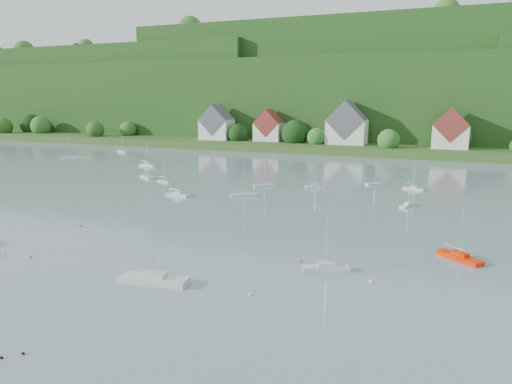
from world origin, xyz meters
TOP-DOWN VIEW (x-y plane):
  - far_shore_strip at (0.00, 200.00)m, footprint 600.00×60.00m
  - forested_ridge at (0.39, 268.57)m, footprint 620.00×181.22m
  - village_building_0 at (-55.00, 187.00)m, footprint 14.00×10.40m
  - village_building_1 at (-30.00, 189.00)m, footprint 12.00×9.36m
  - village_building_2 at (5.00, 188.00)m, footprint 16.00×11.44m
  - village_building_3 at (45.00, 186.00)m, footprint 13.00×10.40m
  - near_sailboat_3 at (30.81, 48.53)m, footprint 6.34×3.96m
  - near_sailboat_4 at (12.39, 36.41)m, footprint 8.74×3.69m
  - near_sailboat_5 at (47.03, 59.65)m, footprint 6.25×5.65m
  - mooring_buoy_0 at (-9.10, 37.67)m, footprint 0.40×0.40m
  - mooring_buoy_1 at (24.63, 37.65)m, footprint 0.38×0.38m
  - mooring_buoy_2 at (26.63, 50.54)m, footprint 0.47×0.47m
  - mooring_buoy_3 at (-14.46, 53.38)m, footprint 0.47×0.47m
  - mooring_buoy_4 at (36.88, 46.74)m, footprint 0.46×0.46m
  - duck_pair at (10.34, 17.76)m, footprint 1.59×1.44m
  - far_sailboat_cluster at (10.40, 116.27)m, footprint 200.12×70.32m

SIDE VIEW (x-z plane):
  - mooring_buoy_0 at x=-9.10m, z-range -0.20..0.20m
  - mooring_buoy_1 at x=24.63m, z-range -0.19..0.19m
  - mooring_buoy_2 at x=26.63m, z-range -0.24..0.24m
  - mooring_buoy_3 at x=-14.46m, z-range -0.24..0.24m
  - mooring_buoy_4 at x=36.88m, z-range -0.23..0.23m
  - duck_pair at x=10.34m, z-range -0.05..0.23m
  - far_sailboat_cluster at x=10.40m, z-range -3.98..4.73m
  - near_sailboat_3 at x=30.81m, z-range -3.71..4.60m
  - near_sailboat_5 at x=47.03m, z-range -3.99..4.92m
  - near_sailboat_4 at x=12.39m, z-range -5.18..6.26m
  - far_shore_strip at x=0.00m, z-range 0.00..3.00m
  - village_building_1 at x=-30.00m, z-range 1.75..15.75m
  - village_building_3 at x=45.00m, z-range 1.68..17.18m
  - village_building_0 at x=-55.00m, z-range 1.51..17.51m
  - village_building_2 at x=5.00m, z-range 1.27..19.27m
  - forested_ridge at x=0.39m, z-range -12.06..57.83m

